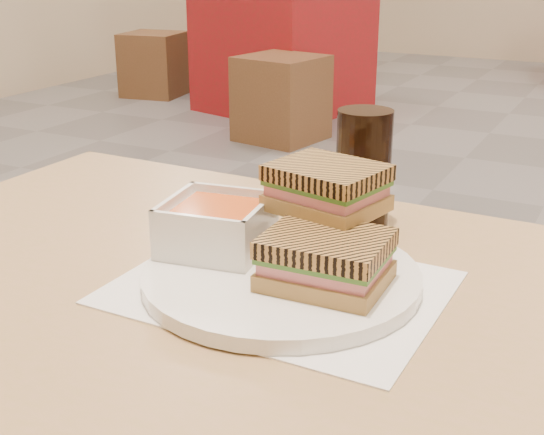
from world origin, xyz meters
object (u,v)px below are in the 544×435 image
at_px(plate, 281,277).
at_px(bg_chair_0l, 154,64).
at_px(bg_table_0, 284,50).
at_px(bg_chair_0r, 281,98).
at_px(main_table, 316,408).
at_px(cola_glass, 363,168).
at_px(soup_bowl, 217,228).
at_px(panini_lower, 326,260).

bearing_deg(plate, bg_chair_0l, 127.91).
relative_size(plate, bg_table_0, 0.26).
height_order(plate, bg_chair_0r, plate).
distance_m(main_table, bg_chair_0r, 3.62).
distance_m(main_table, plate, 0.14).
bearing_deg(bg_chair_0r, bg_chair_0l, 152.31).
bearing_deg(cola_glass, soup_bowl, -117.25).
bearing_deg(bg_chair_0l, bg_table_0, -0.18).
bearing_deg(plate, cola_glass, 87.49).
height_order(panini_lower, cola_glass, cola_glass).
bearing_deg(bg_chair_0l, soup_bowl, -52.79).
relative_size(bg_chair_0l, bg_chair_0r, 0.95).
distance_m(panini_lower, bg_table_0, 4.44).
relative_size(panini_lower, bg_table_0, 0.11).
bearing_deg(main_table, panini_lower, 99.40).
xyz_separation_m(cola_glass, bg_table_0, (-1.98, 3.72, -0.42)).
bearing_deg(bg_chair_0l, panini_lower, -51.67).
xyz_separation_m(soup_bowl, panini_lower, (0.14, -0.03, 0.00)).
distance_m(bg_chair_0l, bg_chair_0r, 1.66).
relative_size(soup_bowl, panini_lower, 1.01).
relative_size(cola_glass, bg_chair_0r, 0.30).
distance_m(main_table, soup_bowl, 0.22).
distance_m(plate, cola_glass, 0.22).
bearing_deg(main_table, cola_glass, 101.41).
height_order(cola_glass, bg_table_0, cola_glass).
xyz_separation_m(plate, panini_lower, (0.05, -0.01, 0.03)).
distance_m(main_table, panini_lower, 0.16).
bearing_deg(bg_table_0, main_table, -62.94).
bearing_deg(bg_table_0, bg_chair_0l, 179.82).
bearing_deg(bg_table_0, bg_chair_0r, -64.12).
height_order(plate, bg_table_0, bg_table_0).
height_order(plate, bg_chair_0l, plate).
bearing_deg(soup_bowl, panini_lower, -10.54).
xyz_separation_m(panini_lower, bg_chair_0r, (-1.65, 3.17, -0.55)).
distance_m(bg_table_0, bg_chair_0r, 0.87).
xyz_separation_m(main_table, soup_bowl, (-0.15, 0.05, 0.16)).
relative_size(plate, soup_bowl, 2.36).
bearing_deg(panini_lower, main_table, -80.60).
height_order(panini_lower, bg_chair_0l, panini_lower).
bearing_deg(plate, panini_lower, -9.38).
relative_size(main_table, plate, 4.11).
bearing_deg(bg_chair_0r, plate, -63.24).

